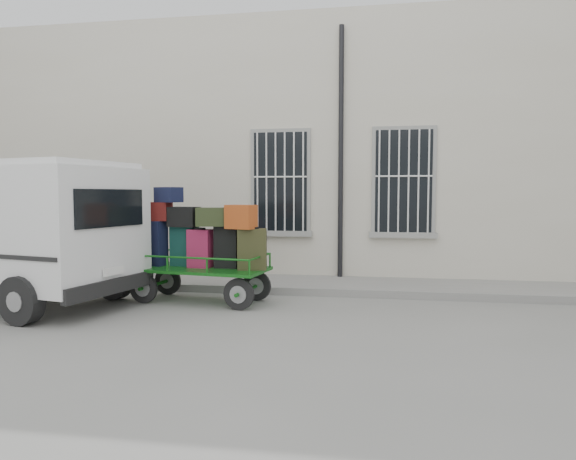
# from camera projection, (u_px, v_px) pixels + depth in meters

# --- Properties ---
(ground) EXTENTS (80.00, 80.00, 0.00)m
(ground) POSITION_uv_depth(u_px,v_px,m) (272.00, 311.00, 8.66)
(ground) COLOR slate
(ground) RESTS_ON ground
(building) EXTENTS (24.00, 5.15, 6.00)m
(building) POSITION_uv_depth(u_px,v_px,m) (312.00, 156.00, 13.86)
(building) COLOR beige
(building) RESTS_ON ground
(sidewalk) EXTENTS (24.00, 1.70, 0.15)m
(sidewalk) POSITION_uv_depth(u_px,v_px,m) (293.00, 284.00, 10.82)
(sidewalk) COLOR gray
(sidewalk) RESTS_ON ground
(luggage_cart) EXTENTS (2.91, 1.43, 2.10)m
(luggage_cart) POSITION_uv_depth(u_px,v_px,m) (200.00, 246.00, 9.39)
(luggage_cart) COLOR black
(luggage_cart) RESTS_ON ground
(van) EXTENTS (5.30, 3.09, 2.51)m
(van) POSITION_uv_depth(u_px,v_px,m) (2.00, 224.00, 9.18)
(van) COLOR silver
(van) RESTS_ON ground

